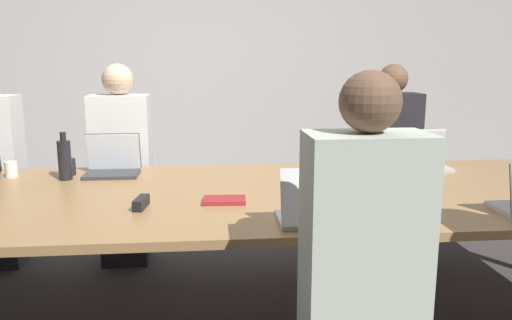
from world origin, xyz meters
The scene contains 13 objects.
curtain_wall centered at (0.00, 2.42, 1.40)m, with size 12.00×0.06×2.80m.
conference_table centered at (0.00, 0.00, 0.71)m, with size 4.67×1.42×0.75m.
laptop_far_midleft centered at (-0.59, 0.50, 0.83)m, with size 0.32×0.24×0.25m.
person_far_midleft centered at (-0.62, 0.96, 0.69)m, with size 0.40×0.24×1.41m.
cup_far_midleft centered at (-0.86, 0.50, 0.80)m, with size 0.08×0.08×0.10m.
bottle_far_midleft centered at (-0.84, 0.37, 0.87)m, with size 0.08×0.08×0.28m.
laptop_far_right centered at (1.34, 0.50, 0.83)m, with size 0.33×0.25×0.25m.
person_far_right centered at (1.31, 0.97, 0.68)m, with size 0.40×0.24×1.41m.
laptop_near_midright centered at (0.44, -0.56, 0.83)m, with size 0.33×0.25×0.25m.
person_near_midright centered at (0.50, -1.00, 0.68)m, with size 0.40×0.24×1.40m.
cup_far_left centered at (-1.18, 0.47, 0.80)m, with size 0.07×0.07×0.09m.
stapler centered at (-0.33, -0.24, 0.78)m, with size 0.07×0.15×0.05m.
notebook centered at (0.06, -0.19, 0.76)m, with size 0.21×0.14×0.02m.
Camera 1 is at (-0.01, -2.53, 1.43)m, focal length 35.00 mm.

